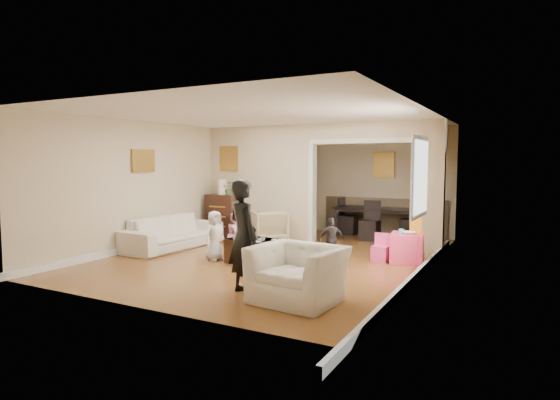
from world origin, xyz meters
The scene contains 27 objects.
floor centered at (0.00, 0.00, 0.00)m, with size 7.00×7.00×0.00m, color #905C25.
partition_left centered at (-1.38, 1.80, 1.30)m, with size 2.75×0.18×2.60m, color #C8B692.
partition_right centered at (2.48, 1.80, 1.30)m, with size 0.55×0.18×2.60m, color #C8B692.
partition_header centered at (1.10, 1.80, 2.42)m, with size 2.22×0.18×0.35m, color #C8B692.
window_pane centered at (2.73, -0.40, 1.55)m, with size 0.03×0.95×1.10m, color white.
framed_art_partition centered at (-2.20, 1.70, 1.85)m, with size 0.45×0.03×0.55m, color brown.
framed_art_sofa_wall centered at (-2.71, -0.60, 1.80)m, with size 0.03×0.55×0.40m, color brown.
framed_art_alcove centered at (1.10, 3.44, 1.70)m, with size 0.45×0.03×0.55m, color brown.
sofa centered at (-2.26, -0.26, 0.33)m, with size 2.24×0.88×0.65m, color white.
armchair_back centered at (-0.93, 1.42, 0.34)m, with size 0.73×0.75×0.68m, color #C1B286.
armchair_front centered at (1.62, -2.34, 0.35)m, with size 1.09×0.95×0.71m, color white.
dresser centered at (-2.22, 1.44, 0.50)m, with size 0.73×0.41×1.00m, color black.
table_lamp centered at (-2.22, 1.44, 1.18)m, with size 0.22×0.22×0.36m, color #FFEDCF.
potted_plant centered at (-2.02, 1.44, 1.16)m, with size 0.28×0.24×0.31m, color #43682E.
coffee_table centered at (0.07, -0.69, 0.21)m, with size 1.13×0.57×0.42m, color #371C11.
coffee_cup centered at (0.17, -0.74, 0.47)m, with size 0.10×0.10×0.09m, color silver.
play_table centered at (2.33, 0.58, 0.26)m, with size 0.55×0.55×0.52m, color #FF4377.
cereal_box centered at (2.45, 0.68, 0.67)m, with size 0.20×0.07×0.30m, color yellow.
cyan_cup centered at (2.23, 0.53, 0.56)m, with size 0.08×0.08×0.08m, color #29C6CF.
toy_block centered at (2.21, 0.70, 0.55)m, with size 0.08×0.06×0.05m, color #B52616.
play_bowl centered at (2.38, 0.46, 0.55)m, with size 0.22×0.22×0.05m, color white.
dining_table centered at (1.05, 3.18, 0.35)m, with size 1.98×1.10×0.70m, color black.
adult_person centered at (0.81, -2.37, 0.78)m, with size 0.57×0.37×1.55m, color black.
child_kneel_a centered at (-0.78, -0.84, 0.45)m, with size 0.44×0.29×0.90m, color silver.
child_kneel_b centered at (-0.63, -0.39, 0.42)m, with size 0.41×0.32×0.83m, color pink.
child_toddler centered at (1.12, 0.06, 0.40)m, with size 0.46×0.19×0.79m, color black.
craft_papers centered at (0.10, -0.68, 0.43)m, with size 0.94×0.50×0.00m.
Camera 1 is at (4.17, -7.57, 1.79)m, focal length 29.75 mm.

